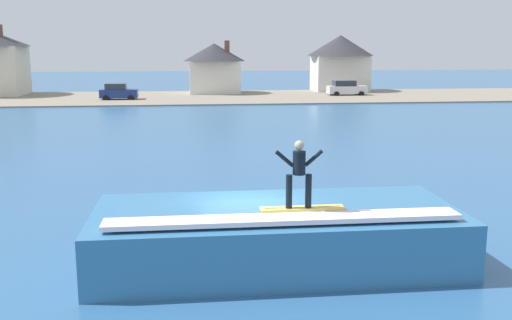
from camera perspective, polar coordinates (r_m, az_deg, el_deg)
ground_plane at (r=16.70m, az=-0.82°, el=-9.10°), size 260.00×260.00×0.00m
wave_crest at (r=15.78m, az=1.97°, el=-7.27°), size 9.65×4.22×1.69m
surfboard at (r=14.88m, az=4.53°, el=-4.72°), size 2.14×0.40×0.06m
surfer at (r=14.58m, az=4.21°, el=-1.01°), size 1.21×0.32×1.72m
shoreline_bank at (r=67.92m, az=-5.31°, el=6.11°), size 120.00×18.53×0.14m
car_near_shore at (r=65.70m, az=-13.27°, el=6.47°), size 4.02×2.09×1.86m
car_far_shore at (r=70.61m, az=8.77°, el=6.93°), size 4.58×2.21×1.86m
house_gabled_white at (r=77.65m, az=8.20°, el=9.74°), size 8.49×8.49×7.25m
house_small_cottage at (r=72.98m, az=-4.08°, el=9.20°), size 7.56×7.56×6.52m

